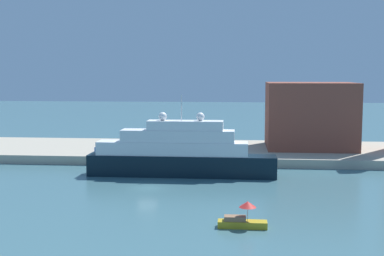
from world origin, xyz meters
The scene contains 8 objects.
ground centered at (0.00, 0.00, 0.00)m, with size 400.00×400.00×0.00m, color #3D6670.
quay_dock centered at (0.00, 27.49, 0.75)m, with size 110.00×22.97×1.49m, color #ADA38E.
large_yacht centered at (3.26, 8.71, 3.35)m, with size 28.03×3.77×12.10m.
small_motorboat centered at (12.54, -16.09, 0.91)m, with size 4.90×1.70×2.69m.
harbor_building centered at (25.21, 29.39, 7.53)m, with size 15.85×12.77×12.07m, color brown.
parked_car centered at (-10.95, 20.96, 2.14)m, with size 4.18×1.61×1.49m.
person_figure centered at (-6.40, 18.64, 2.34)m, with size 0.36×0.36×1.83m.
mooring_bollard centered at (0.13, 17.02, 1.88)m, with size 0.37×0.37×0.78m, color black.
Camera 1 is at (12.04, -65.61, 15.39)m, focal length 47.57 mm.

